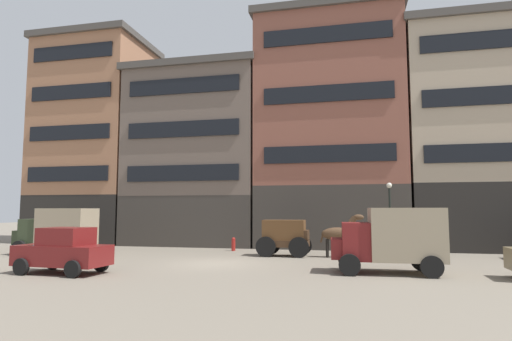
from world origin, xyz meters
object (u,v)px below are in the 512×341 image
object	(u,v)px
draft_horse	(339,234)
pedestrian_officer	(81,233)
cargo_wagon	(285,235)
delivery_truck_near	(58,229)
delivery_truck_far	(391,238)
sedan_dark	(64,250)
streetlamp_curbside	(390,208)
fire_hydrant_curbside	(233,244)

from	to	relation	value
draft_horse	pedestrian_officer	distance (m)	17.37
cargo_wagon	delivery_truck_near	xyz separation A→B (m)	(-12.74, -2.15, 0.28)
delivery_truck_far	sedan_dark	world-z (taller)	delivery_truck_far
sedan_dark	pedestrian_officer	distance (m)	12.29
delivery_truck_far	pedestrian_officer	size ratio (longest dim) A/B	2.46
streetlamp_curbside	fire_hydrant_curbside	xyz separation A→B (m)	(-9.39, -0.09, -2.24)
fire_hydrant_curbside	sedan_dark	bearing A→B (deg)	-111.60
delivery_truck_near	delivery_truck_far	world-z (taller)	same
delivery_truck_far	pedestrian_officer	bearing A→B (deg)	158.79
streetlamp_curbside	cargo_wagon	bearing A→B (deg)	-157.83
cargo_wagon	sedan_dark	size ratio (longest dim) A/B	0.77
draft_horse	fire_hydrant_curbside	size ratio (longest dim) A/B	2.82
sedan_dark	fire_hydrant_curbside	xyz separation A→B (m)	(4.14, 10.47, -0.49)
sedan_dark	streetlamp_curbside	bearing A→B (deg)	37.96
delivery_truck_near	sedan_dark	distance (m)	7.86
delivery_truck_far	cargo_wagon	bearing A→B (deg)	133.88
sedan_dark	pedestrian_officer	world-z (taller)	sedan_dark
delivery_truck_far	sedan_dark	distance (m)	13.18
sedan_dark	delivery_truck_far	bearing A→B (deg)	12.62
draft_horse	delivery_truck_far	xyz separation A→B (m)	(2.16, -5.32, 0.15)
delivery_truck_far	streetlamp_curbside	distance (m)	7.81
delivery_truck_near	cargo_wagon	bearing A→B (deg)	9.57
draft_horse	fire_hydrant_curbside	xyz separation A→B (m)	(-6.54, 2.27, -0.84)
streetlamp_curbside	sedan_dark	bearing A→B (deg)	-142.04
streetlamp_curbside	fire_hydrant_curbside	world-z (taller)	streetlamp_curbside
delivery_truck_near	fire_hydrant_curbside	world-z (taller)	delivery_truck_near
delivery_truck_far	fire_hydrant_curbside	distance (m)	11.59
delivery_truck_far	delivery_truck_near	bearing A→B (deg)	169.93
draft_horse	delivery_truck_near	distance (m)	15.83
delivery_truck_near	sedan_dark	size ratio (longest dim) A/B	1.17
streetlamp_curbside	fire_hydrant_curbside	size ratio (longest dim) A/B	4.96
fire_hydrant_curbside	draft_horse	bearing A→B (deg)	-19.14
delivery_truck_far	streetlamp_curbside	world-z (taller)	streetlamp_curbside
cargo_wagon	streetlamp_curbside	xyz separation A→B (m)	(5.80, 2.36, 1.52)
draft_horse	sedan_dark	world-z (taller)	draft_horse
cargo_wagon	delivery_truck_near	world-z (taller)	delivery_truck_near
streetlamp_curbside	fire_hydrant_curbside	distance (m)	9.66
delivery_truck_near	streetlamp_curbside	bearing A→B (deg)	13.68
cargo_wagon	delivery_truck_far	distance (m)	7.38
cargo_wagon	sedan_dark	xyz separation A→B (m)	(-7.74, -8.20, -0.23)
draft_horse	delivery_truck_far	bearing A→B (deg)	-67.86
pedestrian_officer	delivery_truck_near	bearing A→B (deg)	-70.51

